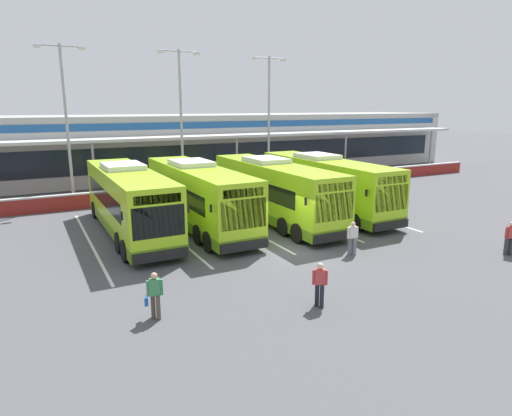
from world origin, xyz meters
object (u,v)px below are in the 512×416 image
at_px(coach_bus_right_centre, 325,186).
at_px(pedestrian_near_bin, 510,237).
at_px(lamp_post_west, 66,115).
at_px(coach_bus_left_centre, 198,197).
at_px(pedestrian_with_handbag, 154,294).
at_px(pedestrian_in_dark_coat, 352,237).
at_px(coach_bus_leftmost, 129,202).
at_px(pedestrian_approaching_bus, 320,283).
at_px(lamp_post_east, 269,113).
at_px(coach_bus_centre, 274,192).
at_px(lamp_post_centre, 181,114).

bearing_deg(coach_bus_right_centre, pedestrian_near_bin, -76.93).
bearing_deg(lamp_post_west, coach_bus_left_centre, -61.02).
distance_m(pedestrian_with_handbag, pedestrian_in_dark_coat, 10.23).
height_order(coach_bus_leftmost, pedestrian_approaching_bus, coach_bus_leftmost).
relative_size(coach_bus_leftmost, lamp_post_east, 1.10).
bearing_deg(coach_bus_centre, lamp_post_east, 62.34).
distance_m(pedestrian_near_bin, pedestrian_approaching_bus, 11.24).
height_order(pedestrian_with_handbag, pedestrian_near_bin, same).
bearing_deg(pedestrian_approaching_bus, coach_bus_leftmost, 107.29).
bearing_deg(pedestrian_approaching_bus, lamp_post_west, 104.51).
relative_size(coach_bus_centre, lamp_post_east, 1.10).
xyz_separation_m(coach_bus_leftmost, lamp_post_west, (-1.93, 9.99, 4.50)).
height_order(coach_bus_leftmost, lamp_post_west, lamp_post_west).
bearing_deg(coach_bus_left_centre, pedestrian_with_handbag, -117.42).
height_order(coach_bus_left_centre, lamp_post_west, lamp_post_west).
bearing_deg(pedestrian_in_dark_coat, coach_bus_leftmost, 134.86).
bearing_deg(coach_bus_leftmost, coach_bus_centre, -7.70).
xyz_separation_m(coach_bus_centre, pedestrian_in_dark_coat, (0.06, -7.41, -0.91)).
bearing_deg(pedestrian_near_bin, lamp_post_east, 91.42).
distance_m(coach_bus_centre, lamp_post_centre, 11.56).
bearing_deg(lamp_post_west, pedestrian_in_dark_coat, -60.61).
relative_size(pedestrian_with_handbag, pedestrian_near_bin, 1.00).
xyz_separation_m(coach_bus_leftmost, coach_bus_right_centre, (12.51, -0.82, 0.00)).
height_order(coach_bus_leftmost, pedestrian_in_dark_coat, coach_bus_leftmost).
height_order(coach_bus_right_centre, lamp_post_east, lamp_post_east).
bearing_deg(coach_bus_right_centre, coach_bus_leftmost, 176.27).
relative_size(coach_bus_centre, pedestrian_with_handbag, 7.50).
distance_m(coach_bus_centre, lamp_post_west, 15.88).
bearing_deg(lamp_post_east, lamp_post_west, -178.31).
xyz_separation_m(coach_bus_centre, lamp_post_east, (6.09, 11.62, 4.50)).
bearing_deg(pedestrian_near_bin, pedestrian_in_dark_coat, 152.51).
relative_size(pedestrian_with_handbag, lamp_post_centre, 0.15).
relative_size(pedestrian_with_handbag, lamp_post_east, 0.15).
relative_size(coach_bus_centre, pedestrian_approaching_bus, 7.50).
relative_size(pedestrian_in_dark_coat, lamp_post_east, 0.15).
distance_m(coach_bus_right_centre, pedestrian_in_dark_coat, 8.76).
distance_m(coach_bus_centre, pedestrian_near_bin, 12.75).
distance_m(pedestrian_with_handbag, pedestrian_near_bin, 16.64).
relative_size(pedestrian_approaching_bus, lamp_post_centre, 0.15).
height_order(coach_bus_left_centre, lamp_post_east, lamp_post_east).
height_order(coach_bus_left_centre, pedestrian_in_dark_coat, coach_bus_left_centre).
distance_m(coach_bus_left_centre, coach_bus_right_centre, 8.68).
relative_size(coach_bus_leftmost, pedestrian_with_handbag, 7.50).
distance_m(coach_bus_right_centre, lamp_post_east, 12.33).
bearing_deg(coach_bus_leftmost, pedestrian_with_handbag, -97.92).
xyz_separation_m(pedestrian_in_dark_coat, lamp_post_centre, (-2.34, 17.81, 5.42)).
xyz_separation_m(pedestrian_near_bin, lamp_post_east, (-0.56, 22.46, 5.42)).
xyz_separation_m(pedestrian_near_bin, pedestrian_approaching_bus, (-11.23, -0.46, 0.00)).
xyz_separation_m(coach_bus_right_centre, lamp_post_east, (2.04, 11.29, 4.50)).
height_order(coach_bus_centre, pedestrian_approaching_bus, coach_bus_centre).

